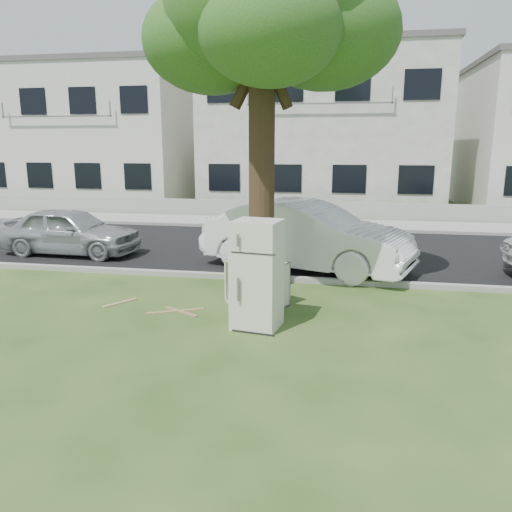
% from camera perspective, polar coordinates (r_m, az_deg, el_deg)
% --- Properties ---
extents(ground, '(120.00, 120.00, 0.00)m').
position_cam_1_polar(ground, '(9.06, 1.16, -7.02)').
color(ground, '#294518').
extents(road, '(120.00, 7.00, 0.01)m').
position_cam_1_polar(road, '(14.80, 4.93, 0.73)').
color(road, black).
rests_on(road, ground).
extents(kerb_near, '(120.00, 0.18, 0.12)m').
position_cam_1_polar(kerb_near, '(11.38, 3.17, -2.92)').
color(kerb_near, gray).
rests_on(kerb_near, ground).
extents(kerb_far, '(120.00, 0.18, 0.12)m').
position_cam_1_polar(kerb_far, '(18.28, 6.03, 2.97)').
color(kerb_far, gray).
rests_on(kerb_far, ground).
extents(sidewalk, '(120.00, 2.80, 0.01)m').
position_cam_1_polar(sidewalk, '(19.71, 6.37, 3.68)').
color(sidewalk, gray).
rests_on(sidewalk, ground).
extents(low_wall, '(120.00, 0.15, 0.70)m').
position_cam_1_polar(low_wall, '(21.24, 6.71, 5.26)').
color(low_wall, gray).
rests_on(low_wall, ground).
extents(street_tree, '(3.80, 3.80, 7.02)m').
position_cam_1_polar(street_tree, '(10.66, 0.69, 25.90)').
color(street_tree, black).
rests_on(street_tree, ground).
extents(townhouse_left, '(10.20, 8.16, 7.04)m').
position_cam_1_polar(townhouse_left, '(29.17, -17.27, 13.03)').
color(townhouse_left, silver).
rests_on(townhouse_left, ground).
extents(townhouse_center, '(11.22, 8.16, 7.44)m').
position_cam_1_polar(townhouse_center, '(25.97, 7.67, 14.03)').
color(townhouse_center, silver).
rests_on(townhouse_center, ground).
extents(fridge, '(0.85, 0.81, 1.84)m').
position_cam_1_polar(fridge, '(8.35, 0.12, -2.15)').
color(fridge, silver).
rests_on(fridge, ground).
extents(cabinet, '(1.30, 1.15, 0.86)m').
position_cam_1_polar(cabinet, '(9.68, 0.13, -3.06)').
color(cabinet, silver).
rests_on(cabinet, ground).
extents(plank_a, '(1.00, 0.54, 0.02)m').
position_cam_1_polar(plank_a, '(9.47, -9.19, -6.23)').
color(plank_a, olive).
rests_on(plank_a, ground).
extents(plank_b, '(0.76, 0.47, 0.02)m').
position_cam_1_polar(plank_b, '(9.43, -8.55, -6.30)').
color(plank_b, '#916E4B').
rests_on(plank_b, ground).
extents(plank_c, '(0.47, 0.67, 0.02)m').
position_cam_1_polar(plank_c, '(10.18, -15.28, -5.18)').
color(plank_c, tan).
rests_on(plank_c, ground).
extents(car_center, '(5.47, 3.37, 1.70)m').
position_cam_1_polar(car_center, '(12.30, 5.69, 2.29)').
color(car_center, white).
rests_on(car_center, ground).
extents(car_left, '(3.98, 1.75, 1.33)m').
position_cam_1_polar(car_left, '(14.97, -20.46, 2.69)').
color(car_left, '#9B9EA2').
rests_on(car_left, ground).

